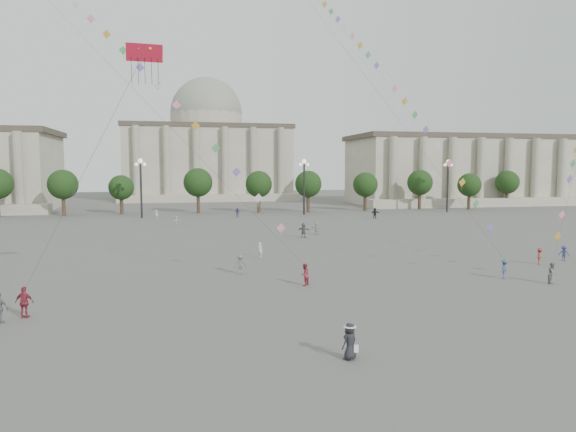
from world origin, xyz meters
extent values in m
plane|color=#565451|center=(0.00, 0.00, 0.00)|extent=(360.00, 360.00, 0.00)
cube|color=#A09886|center=(75.00, 95.00, 8.00)|extent=(80.00, 22.00, 16.00)
cube|color=#463E34|center=(75.00, 95.00, 16.60)|extent=(81.60, 22.44, 1.20)
cube|color=#A09886|center=(75.00, 82.00, 1.00)|extent=(84.00, 4.00, 2.00)
cube|color=#A09886|center=(0.00, 130.00, 10.00)|extent=(46.00, 30.00, 20.00)
cube|color=#463E34|center=(0.00, 130.00, 20.60)|extent=(46.92, 30.60, 1.20)
cube|color=#A09886|center=(0.00, 113.00, 1.00)|extent=(48.30, 4.00, 2.00)
cylinder|color=#A09886|center=(0.00, 130.00, 22.50)|extent=(21.00, 21.00, 5.00)
sphere|color=gray|center=(0.00, 130.00, 25.00)|extent=(21.00, 21.00, 21.00)
cylinder|color=#372A1B|center=(-30.00, 78.00, 1.76)|extent=(0.70, 0.70, 3.52)
sphere|color=black|center=(-30.00, 78.00, 5.44)|extent=(5.12, 5.12, 5.12)
cylinder|color=#372A1B|center=(-18.00, 78.00, 1.76)|extent=(0.70, 0.70, 3.52)
sphere|color=black|center=(-18.00, 78.00, 5.44)|extent=(5.12, 5.12, 5.12)
cylinder|color=#372A1B|center=(-6.00, 78.00, 1.76)|extent=(0.70, 0.70, 3.52)
sphere|color=black|center=(-6.00, 78.00, 5.44)|extent=(5.12, 5.12, 5.12)
cylinder|color=#372A1B|center=(6.00, 78.00, 1.76)|extent=(0.70, 0.70, 3.52)
sphere|color=black|center=(6.00, 78.00, 5.44)|extent=(5.12, 5.12, 5.12)
cylinder|color=#372A1B|center=(18.00, 78.00, 1.76)|extent=(0.70, 0.70, 3.52)
sphere|color=black|center=(18.00, 78.00, 5.44)|extent=(5.12, 5.12, 5.12)
cylinder|color=#372A1B|center=(30.00, 78.00, 1.76)|extent=(0.70, 0.70, 3.52)
sphere|color=black|center=(30.00, 78.00, 5.44)|extent=(5.12, 5.12, 5.12)
cylinder|color=#372A1B|center=(42.00, 78.00, 1.76)|extent=(0.70, 0.70, 3.52)
sphere|color=black|center=(42.00, 78.00, 5.44)|extent=(5.12, 5.12, 5.12)
cylinder|color=#372A1B|center=(54.00, 78.00, 1.76)|extent=(0.70, 0.70, 3.52)
sphere|color=black|center=(54.00, 78.00, 5.44)|extent=(5.12, 5.12, 5.12)
cylinder|color=#372A1B|center=(66.00, 78.00, 1.76)|extent=(0.70, 0.70, 3.52)
sphere|color=black|center=(66.00, 78.00, 5.44)|extent=(5.12, 5.12, 5.12)
cylinder|color=#262628|center=(-15.00, 70.00, 5.00)|extent=(0.36, 0.36, 10.00)
sphere|color=#FFE5B2|center=(-15.00, 70.00, 10.20)|extent=(0.90, 0.90, 0.90)
sphere|color=#FFE5B2|center=(-15.70, 70.00, 9.60)|extent=(0.60, 0.60, 0.60)
sphere|color=#FFE5B2|center=(-14.30, 70.00, 9.60)|extent=(0.60, 0.60, 0.60)
cylinder|color=#262628|center=(15.00, 70.00, 5.00)|extent=(0.36, 0.36, 10.00)
sphere|color=#FFE5B2|center=(15.00, 70.00, 10.20)|extent=(0.90, 0.90, 0.90)
sphere|color=#FFE5B2|center=(14.30, 70.00, 9.60)|extent=(0.60, 0.60, 0.60)
sphere|color=#FFE5B2|center=(15.70, 70.00, 9.60)|extent=(0.60, 0.60, 0.60)
cylinder|color=#262628|center=(45.00, 70.00, 5.00)|extent=(0.36, 0.36, 10.00)
sphere|color=#FFE5B2|center=(45.00, 70.00, 10.20)|extent=(0.90, 0.90, 0.90)
sphere|color=#FFE5B2|center=(44.30, 70.00, 9.60)|extent=(0.60, 0.60, 0.60)
sphere|color=#FFE5B2|center=(45.70, 70.00, 9.60)|extent=(0.60, 0.60, 0.60)
imported|color=#38407E|center=(1.99, 68.00, 0.86)|extent=(1.04, 0.49, 1.72)
imported|color=silver|center=(-8.89, 54.40, 0.81)|extent=(1.55, 1.10, 1.61)
imported|color=slate|center=(-3.40, 17.34, 0.83)|extent=(1.09, 0.63, 1.67)
imported|color=#B1B0AD|center=(9.71, 41.22, 0.82)|extent=(1.55, 0.57, 1.64)
imported|color=maroon|center=(24.30, 16.02, 0.76)|extent=(1.07, 1.10, 1.51)
imported|color=black|center=(25.72, 60.65, 0.95)|extent=(1.86, 1.12, 1.91)
imported|color=white|center=(-12.33, 67.84, 0.79)|extent=(0.67, 0.67, 1.57)
imported|color=slate|center=(7.25, 38.59, 0.95)|extent=(1.71, 1.58, 1.91)
imported|color=silver|center=(-0.52, 25.15, 0.76)|extent=(0.65, 0.65, 1.53)
imported|color=navy|center=(27.77, 17.06, 0.74)|extent=(1.06, 1.07, 1.48)
imported|color=maroon|center=(-17.44, 7.33, 0.95)|extent=(1.20, 0.72, 1.91)
imported|color=#9B2A38|center=(0.87, 12.15, 0.85)|extent=(1.03, 1.04, 1.69)
imported|color=#344B75|center=(17.27, 11.16, 0.78)|extent=(1.09, 1.13, 1.55)
imported|color=slate|center=(19.70, 8.73, 0.83)|extent=(1.01, 0.97, 1.65)
imported|color=black|center=(-0.69, -3.01, 0.86)|extent=(1.00, 0.90, 1.72)
cone|color=white|center=(-0.69, -3.01, 1.62)|extent=(0.52, 0.52, 0.14)
cylinder|color=white|center=(-0.69, -3.01, 1.56)|extent=(0.60, 0.60, 0.02)
cube|color=white|center=(-0.44, -3.16, 0.55)|extent=(0.22, 0.10, 0.35)
cube|color=red|center=(-10.26, 8.39, 15.97)|extent=(2.24, 0.72, 1.02)
cube|color=green|center=(-10.61, 8.35, 16.22)|extent=(0.37, 0.22, 0.34)
cube|color=#223DB9|center=(-9.91, 8.35, 16.22)|extent=(0.37, 0.22, 0.34)
sphere|color=yellow|center=(-10.61, 8.31, 16.22)|extent=(0.20, 0.20, 0.20)
sphere|color=yellow|center=(-9.91, 8.31, 16.22)|extent=(0.20, 0.20, 0.20)
cylinder|color=#3F3F3F|center=(-13.85, 7.86, 8.79)|extent=(0.02, 0.02, 16.10)
cylinder|color=#3F3F3F|center=(-18.49, 29.52, 23.01)|extent=(0.02, 0.02, 67.51)
cube|color=pink|center=(-0.68, 13.54, 4.29)|extent=(0.76, 0.25, 0.76)
cube|color=silver|center=(-2.23, 14.93, 6.53)|extent=(0.76, 0.25, 0.76)
cube|color=#825AB4|center=(-3.77, 16.32, 8.60)|extent=(0.76, 0.25, 0.76)
cube|color=#489D59|center=(-5.32, 17.71, 10.56)|extent=(0.76, 0.25, 0.76)
cube|color=gold|center=(-6.87, 19.10, 12.46)|extent=(0.76, 0.25, 0.76)
cube|color=pink|center=(-8.42, 20.49, 14.29)|extent=(0.76, 0.25, 0.76)
cube|color=silver|center=(-9.97, 21.88, 16.08)|extent=(0.76, 0.25, 0.76)
cube|color=#825AB4|center=(-11.52, 23.27, 17.84)|extent=(0.76, 0.25, 0.76)
cube|color=#489D59|center=(-13.07, 24.66, 19.56)|extent=(0.76, 0.25, 0.76)
cube|color=gold|center=(-14.62, 26.05, 21.25)|extent=(0.76, 0.25, 0.76)
cube|color=pink|center=(-16.16, 27.44, 22.91)|extent=(0.76, 0.25, 0.76)
cube|color=silver|center=(-17.71, 28.83, 24.56)|extent=(0.76, 0.25, 0.76)
cylinder|color=#3F3F3F|center=(11.22, 35.93, 23.90)|extent=(0.02, 0.02, 67.89)
cube|color=#825AB4|center=(16.88, 12.76, 3.92)|extent=(0.76, 0.25, 0.76)
cube|color=#489D59|center=(16.49, 14.36, 5.86)|extent=(0.76, 0.25, 0.76)
cube|color=gold|center=(16.10, 15.96, 7.66)|extent=(0.76, 0.25, 0.76)
cube|color=pink|center=(15.71, 17.55, 9.36)|extent=(0.76, 0.25, 0.76)
cube|color=silver|center=(15.32, 19.15, 11.00)|extent=(0.76, 0.25, 0.76)
cube|color=#825AB4|center=(14.93, 20.75, 12.60)|extent=(0.76, 0.25, 0.76)
cube|color=#489D59|center=(14.54, 22.35, 14.15)|extent=(0.76, 0.25, 0.76)
cube|color=gold|center=(14.15, 23.95, 15.67)|extent=(0.76, 0.25, 0.76)
cube|color=pink|center=(13.76, 25.54, 17.16)|extent=(0.76, 0.25, 0.76)
cube|color=silver|center=(13.37, 27.14, 18.63)|extent=(0.76, 0.25, 0.76)
cube|color=#825AB4|center=(12.98, 28.74, 20.07)|extent=(0.76, 0.25, 0.76)
cube|color=#489D59|center=(12.59, 30.34, 21.50)|extent=(0.76, 0.25, 0.76)
cube|color=gold|center=(12.20, 31.94, 22.91)|extent=(0.76, 0.25, 0.76)
cube|color=pink|center=(11.81, 33.54, 24.30)|extent=(0.76, 0.25, 0.76)
cube|color=silver|center=(11.42, 35.13, 25.68)|extent=(0.76, 0.25, 0.76)
cube|color=#825AB4|center=(11.03, 36.73, 27.04)|extent=(0.76, 0.25, 0.76)
cube|color=#489D59|center=(10.64, 38.33, 28.39)|extent=(0.76, 0.25, 0.76)
cube|color=gold|center=(10.25, 39.93, 29.73)|extent=(0.76, 0.25, 0.76)
cube|color=gold|center=(20.99, 9.91, 3.49)|extent=(0.76, 0.25, 0.76)
cube|color=pink|center=(22.28, 11.08, 5.09)|extent=(0.76, 0.25, 0.76)
cube|color=silver|center=(23.57, 12.26, 6.57)|extent=(0.76, 0.25, 0.76)
cube|color=#825AB4|center=(24.86, 13.43, 7.98)|extent=(0.76, 0.25, 0.76)
cube|color=#489D59|center=(26.15, 14.61, 9.33)|extent=(0.76, 0.25, 0.76)
cube|color=gold|center=(27.44, 15.78, 10.64)|extent=(0.76, 0.25, 0.76)
camera|label=1|loc=(-8.32, -25.09, 8.87)|focal=32.00mm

